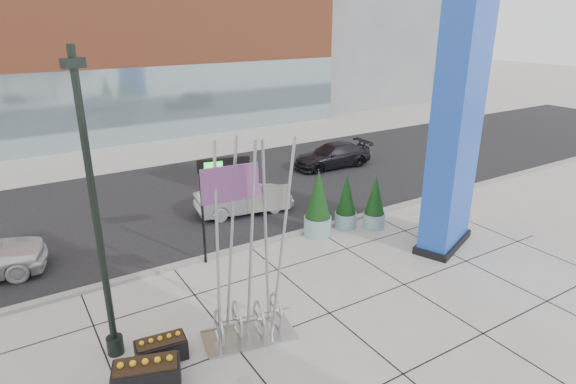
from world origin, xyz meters
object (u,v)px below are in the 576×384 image
public_art_sculpture (248,289)px  car_silver_mid (244,198)px  blue_pylon (457,127)px  overhead_street_sign (218,173)px  lamp_post (100,244)px

public_art_sculpture → car_silver_mid: bearing=74.8°
blue_pylon → overhead_street_sign: (-7.55, 3.45, -1.33)m
blue_pylon → car_silver_mid: size_ratio=2.24×
public_art_sculpture → car_silver_mid: size_ratio=1.32×
lamp_post → public_art_sculpture: size_ratio=1.38×
overhead_street_sign → blue_pylon: bearing=-11.4°
blue_pylon → public_art_sculpture: blue_pylon is taller
public_art_sculpture → lamp_post: bearing=170.7°
public_art_sculpture → car_silver_mid: (3.83, 7.85, -0.76)m
lamp_post → car_silver_mid: lamp_post is taller
car_silver_mid → public_art_sculpture: bearing=162.0°
car_silver_mid → blue_pylon: bearing=-135.8°
public_art_sculpture → overhead_street_sign: 4.99m
overhead_street_sign → car_silver_mid: size_ratio=0.89×
car_silver_mid → overhead_street_sign: bearing=150.4°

